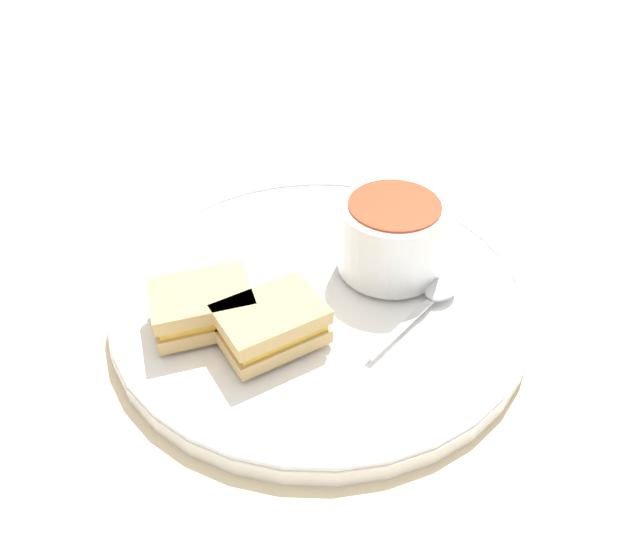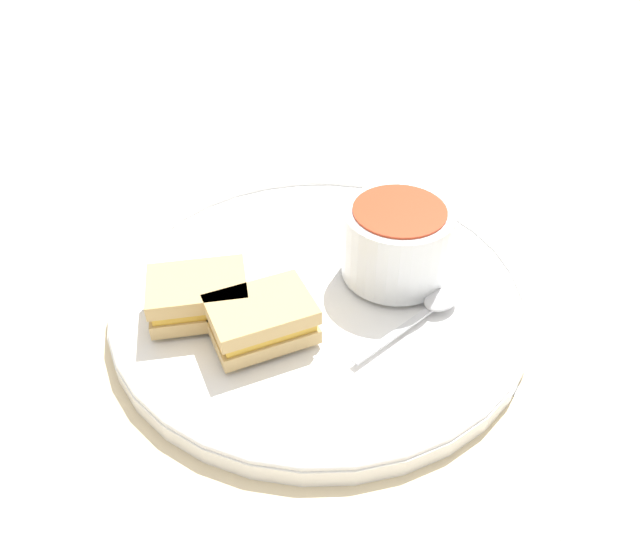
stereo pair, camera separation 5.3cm
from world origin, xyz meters
name	(u,v)px [view 2 (the right image)]	position (x,y,z in m)	size (l,w,h in m)	color
ground_plane	(320,304)	(0.00, 0.00, 0.00)	(2.40, 2.40, 0.00)	beige
plate	(320,295)	(0.00, 0.00, 0.01)	(0.36, 0.36, 0.02)	white
soup_bowl	(397,241)	(0.04, -0.06, 0.05)	(0.09, 0.09, 0.07)	white
spoon	(433,305)	(0.00, -0.10, 0.02)	(0.11, 0.08, 0.01)	silver
sandwich_half_near	(198,296)	(-0.06, 0.09, 0.04)	(0.08, 0.10, 0.03)	tan
sandwich_half_far	(262,319)	(-0.07, 0.03, 0.04)	(0.09, 0.10, 0.03)	tan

